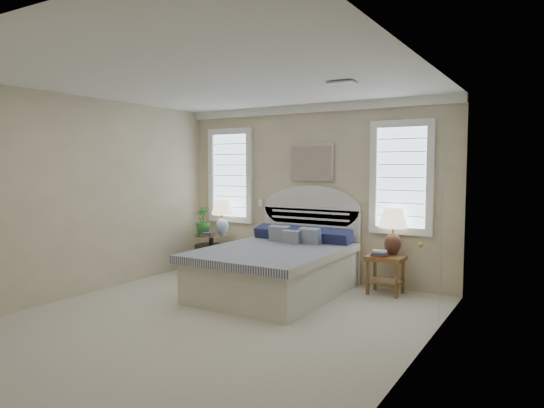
{
  "coord_description": "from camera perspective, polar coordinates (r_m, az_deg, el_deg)",
  "views": [
    {
      "loc": [
        3.36,
        -4.28,
        1.75
      ],
      "look_at": [
        0.17,
        1.0,
        1.28
      ],
      "focal_mm": 32.0,
      "sensor_mm": 36.0,
      "label": 1
    }
  ],
  "objects": [
    {
      "name": "floor",
      "position": [
        5.71,
        -6.85,
        -13.48
      ],
      "size": [
        4.5,
        5.0,
        0.01
      ],
      "primitive_type": "cube",
      "color": "#B4AE9A",
      "rests_on": "ground"
    },
    {
      "name": "ceiling",
      "position": [
        5.52,
        -7.11,
        14.28
      ],
      "size": [
        4.5,
        5.0,
        0.01
      ],
      "primitive_type": "cube",
      "color": "white",
      "rests_on": "wall_back"
    },
    {
      "name": "wall_back",
      "position": [
        7.57,
        4.77,
        1.36
      ],
      "size": [
        4.5,
        0.02,
        2.7
      ],
      "primitive_type": "cube",
      "color": "tan",
      "rests_on": "floor"
    },
    {
      "name": "wall_left",
      "position": [
        7.06,
        -21.5,
        0.85
      ],
      "size": [
        0.02,
        5.0,
        2.7
      ],
      "primitive_type": "cube",
      "color": "tan",
      "rests_on": "floor"
    },
    {
      "name": "wall_right",
      "position": [
        4.44,
        16.56,
        -0.96
      ],
      "size": [
        0.02,
        5.0,
        2.7
      ],
      "primitive_type": "cube",
      "color": "tan",
      "rests_on": "floor"
    },
    {
      "name": "crown_molding",
      "position": [
        7.58,
        4.7,
        11.13
      ],
      "size": [
        4.5,
        0.08,
        0.12
      ],
      "primitive_type": "cube",
      "color": "white",
      "rests_on": "wall_back"
    },
    {
      "name": "hvac_vent",
      "position": [
        5.59,
        8.24,
        13.92
      ],
      "size": [
        0.3,
        0.2,
        0.02
      ],
      "primitive_type": "cube",
      "color": "#B2B2B2",
      "rests_on": "ceiling"
    },
    {
      "name": "switch_plate",
      "position": [
        8.04,
        -1.36,
        0.12
      ],
      "size": [
        0.08,
        0.01,
        0.12
      ],
      "primitive_type": "cube",
      "color": "white",
      "rests_on": "wall_back"
    },
    {
      "name": "window_left",
      "position": [
        8.35,
        -4.87,
        3.36
      ],
      "size": [
        0.9,
        0.06,
        1.6
      ],
      "primitive_type": "cube",
      "color": "#C7E8FD",
      "rests_on": "wall_back"
    },
    {
      "name": "window_right",
      "position": [
        7.04,
        15.0,
        3.03
      ],
      "size": [
        0.9,
        0.06,
        1.6
      ],
      "primitive_type": "cube",
      "color": "#C7E8FD",
      "rests_on": "wall_back"
    },
    {
      "name": "painting",
      "position": [
        7.53,
        4.66,
        4.92
      ],
      "size": [
        0.74,
        0.04,
        0.58
      ],
      "primitive_type": "cube",
      "color": "silver",
      "rests_on": "wall_back"
    },
    {
      "name": "closet_door",
      "position": [
        5.62,
        19.41,
        -1.47
      ],
      "size": [
        0.02,
        1.8,
        2.4
      ],
      "primitive_type": "cube",
      "color": "silver",
      "rests_on": "floor"
    },
    {
      "name": "bed",
      "position": [
        6.78,
        0.78,
        -7.21
      ],
      "size": [
        1.72,
        2.28,
        1.47
      ],
      "color": "beige",
      "rests_on": "floor"
    },
    {
      "name": "side_table_left",
      "position": [
        8.18,
        -7.16,
        -5.23
      ],
      "size": [
        0.56,
        0.56,
        0.63
      ],
      "color": "black",
      "rests_on": "floor"
    },
    {
      "name": "nightstand_right",
      "position": [
        6.88,
        13.22,
        -7.15
      ],
      "size": [
        0.5,
        0.4,
        0.53
      ],
      "color": "brown",
      "rests_on": "floor"
    },
    {
      "name": "floor_pot",
      "position": [
        8.2,
        -7.32,
        -6.33
      ],
      "size": [
        0.57,
        0.57,
        0.46
      ],
      "primitive_type": "cylinder",
      "rotation": [
        0.0,
        0.0,
        0.14
      ],
      "color": "black",
      "rests_on": "floor"
    },
    {
      "name": "lamp_left",
      "position": [
        8.12,
        -5.9,
        -1.05
      ],
      "size": [
        0.41,
        0.41,
        0.58
      ],
      "rotation": [
        0.0,
        0.0,
        0.19
      ],
      "color": "white",
      "rests_on": "side_table_left"
    },
    {
      "name": "lamp_right",
      "position": [
        6.92,
        14.07,
        -2.52
      ],
      "size": [
        0.48,
        0.48,
        0.66
      ],
      "rotation": [
        0.0,
        0.0,
        -0.22
      ],
      "color": "black",
      "rests_on": "nightstand_right"
    },
    {
      "name": "potted_plant",
      "position": [
        8.23,
        -8.15,
        -1.9
      ],
      "size": [
        0.26,
        0.26,
        0.44
      ],
      "primitive_type": "imported",
      "rotation": [
        0.0,
        0.0,
        -0.05
      ],
      "color": "#3C762F",
      "rests_on": "side_table_left"
    },
    {
      "name": "books_left",
      "position": [
        7.99,
        -7.55,
        -3.52
      ],
      "size": [
        0.21,
        0.17,
        0.05
      ],
      "rotation": [
        0.0,
        0.0,
        0.22
      ],
      "color": "maroon",
      "rests_on": "side_table_left"
    },
    {
      "name": "books_right",
      "position": [
        6.8,
        12.55,
        -5.71
      ],
      "size": [
        0.21,
        0.15,
        0.08
      ],
      "rotation": [
        0.0,
        0.0,
        0.02
      ],
      "color": "maroon",
      "rests_on": "nightstand_right"
    }
  ]
}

